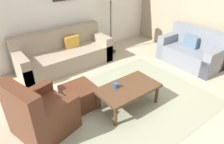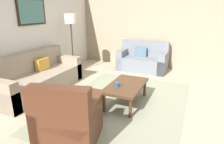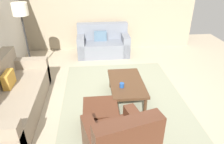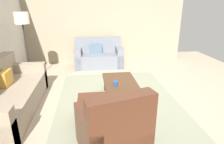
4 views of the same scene
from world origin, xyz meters
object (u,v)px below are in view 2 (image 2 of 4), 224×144
object	(u,v)px
framed_artwork	(32,12)
couch_loveseat	(143,60)
armchair_leather	(68,124)
coffee_table	(126,87)
ottoman	(85,104)
lamp_standing	(71,25)
couch_main	(36,78)
cup	(117,85)

from	to	relation	value
framed_artwork	couch_loveseat	bearing A→B (deg)	-47.47
armchair_leather	coffee_table	distance (m)	1.53
couch_loveseat	armchair_leather	xyz separation A→B (m)	(-3.90, 0.03, 0.00)
ottoman	lamp_standing	world-z (taller)	lamp_standing
couch_loveseat	ottoman	size ratio (longest dim) A/B	2.63
couch_main	cup	distance (m)	2.05
armchair_leather	ottoman	distance (m)	0.83
cup	framed_artwork	xyz separation A→B (m)	(0.51, 2.45, 1.32)
couch_main	framed_artwork	distance (m)	1.62
lamp_standing	cup	bearing A→B (deg)	-125.23
ottoman	lamp_standing	bearing A→B (deg)	39.15
ottoman	couch_loveseat	bearing A→B (deg)	-4.41
couch_loveseat	coffee_table	size ratio (longest dim) A/B	1.34
couch_loveseat	ottoman	world-z (taller)	couch_loveseat
cup	couch_loveseat	bearing A→B (deg)	4.01
ottoman	framed_artwork	size ratio (longest dim) A/B	0.65
couch_main	couch_loveseat	distance (m)	3.20
ottoman	cup	bearing A→B (deg)	-39.43
couch_main	lamp_standing	bearing A→B (deg)	-3.09
coffee_table	framed_artwork	distance (m)	2.95
couch_loveseat	framed_artwork	xyz separation A→B (m)	(-2.08, 2.27, 1.46)
framed_artwork	ottoman	bearing A→B (deg)	-116.58
cup	framed_artwork	world-z (taller)	framed_artwork
couch_main	cup	world-z (taller)	couch_main
armchair_leather	framed_artwork	distance (m)	3.23
couch_loveseat	lamp_standing	bearing A→B (deg)	123.89
ottoman	framed_artwork	bearing A→B (deg)	63.42
cup	lamp_standing	size ratio (longest dim) A/B	0.05
armchair_leather	ottoman	size ratio (longest dim) A/B	1.74
ottoman	coffee_table	xyz separation A→B (m)	(0.69, -0.54, 0.16)
ottoman	cup	xyz separation A→B (m)	(0.51, -0.42, 0.25)
couch_main	armchair_leather	bearing A→B (deg)	-125.09
couch_main	framed_artwork	world-z (taller)	framed_artwork
couch_main	coffee_table	bearing A→B (deg)	-84.64
cup	lamp_standing	world-z (taller)	lamp_standing
couch_loveseat	framed_artwork	distance (m)	3.41
couch_main	coffee_table	world-z (taller)	couch_main
couch_main	framed_artwork	size ratio (longest dim) A/B	2.61
ottoman	couch_main	bearing A→B (deg)	73.32
couch_main	cup	size ratio (longest dim) A/B	26.12
couch_loveseat	armchair_leather	distance (m)	3.90
lamp_standing	framed_artwork	distance (m)	1.07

